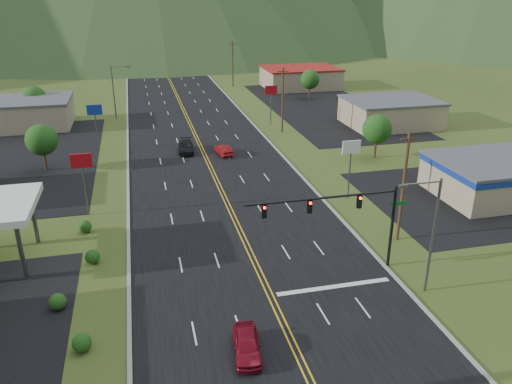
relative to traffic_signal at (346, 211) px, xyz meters
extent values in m
cylinder|color=black|center=(4.02, 0.00, -1.83)|extent=(0.24, 0.24, 7.00)
cylinder|color=black|center=(-1.98, 0.00, 1.27)|extent=(12.00, 0.18, 0.18)
cube|color=#0C591E|center=(4.42, 0.00, 0.17)|extent=(1.40, 0.06, 0.30)
cube|color=black|center=(1.02, 0.00, 0.67)|extent=(0.35, 0.28, 1.05)
sphere|color=#FF0C05|center=(1.02, -0.18, 1.02)|extent=(0.22, 0.22, 0.22)
cube|color=black|center=(-2.98, 0.00, 0.67)|extent=(0.35, 0.28, 1.05)
sphere|color=#FF0C05|center=(-2.98, -0.18, 1.02)|extent=(0.22, 0.22, 0.22)
cube|color=black|center=(-6.48, 0.00, 0.67)|extent=(0.35, 0.28, 1.05)
sphere|color=#FF0C05|center=(-6.48, -0.18, 1.02)|extent=(0.22, 0.22, 0.22)
cylinder|color=#59595E|center=(5.02, -4.00, -0.83)|extent=(0.20, 0.20, 9.00)
cylinder|color=#59595E|center=(3.58, -4.00, 3.47)|extent=(2.88, 0.12, 0.12)
cube|color=#59595E|center=(2.14, -4.00, 3.37)|extent=(0.60, 0.25, 0.18)
cylinder|color=#59595E|center=(-18.48, 56.00, -0.83)|extent=(0.20, 0.20, 9.00)
cylinder|color=#59595E|center=(-17.04, 56.00, 3.47)|extent=(2.88, 0.12, 0.12)
cube|color=#59595E|center=(-15.60, 56.00, 3.37)|extent=(0.60, 0.25, 0.18)
cylinder|color=#59595E|center=(-24.48, 5.00, -2.83)|extent=(0.36, 0.36, 5.00)
cylinder|color=#59595E|center=(-24.48, 11.00, -2.83)|extent=(0.36, 0.36, 5.00)
cube|color=tan|center=(-34.48, 54.00, -3.23)|extent=(18.00, 11.00, 4.20)
cube|color=#4C4C51|center=(-34.48, 54.00, -0.98)|extent=(18.40, 11.40, 0.30)
cube|color=tan|center=(23.52, 11.00, -3.43)|extent=(15.00, 10.00, 3.80)
cube|color=#4C4C51|center=(23.52, 11.00, -1.38)|extent=(15.40, 10.40, 0.30)
cube|color=navy|center=(23.52, 11.00, -1.88)|extent=(15.20, 10.20, 0.70)
cube|color=tan|center=(25.52, 41.00, -3.33)|extent=(14.00, 11.00, 4.00)
cube|color=#4C4C51|center=(25.52, 41.00, -1.18)|extent=(14.40, 11.40, 0.30)
cube|color=tan|center=(21.52, 76.00, -3.23)|extent=(16.00, 12.00, 4.20)
cube|color=maroon|center=(21.52, 76.00, -0.98)|extent=(16.40, 12.40, 0.30)
cylinder|color=#59595E|center=(-20.48, 16.00, -2.83)|extent=(0.16, 0.16, 5.00)
cube|color=#A60914|center=(-20.48, 16.00, 0.37)|extent=(2.00, 0.18, 1.40)
cylinder|color=#59595E|center=(-20.48, 38.00, -2.83)|extent=(0.16, 0.16, 5.00)
cube|color=navy|center=(-20.48, 38.00, 0.37)|extent=(2.00, 0.18, 1.40)
cylinder|color=#59595E|center=(6.52, 14.00, -2.83)|extent=(0.16, 0.16, 5.00)
cube|color=white|center=(6.52, 14.00, 0.37)|extent=(2.00, 0.18, 1.40)
cylinder|color=#59595E|center=(6.52, 46.00, -2.83)|extent=(0.16, 0.16, 5.00)
cube|color=#A60914|center=(6.52, 46.00, 0.37)|extent=(2.00, 0.18, 1.40)
cylinder|color=#382314|center=(-26.48, 31.00, -3.83)|extent=(0.30, 0.30, 3.00)
sphere|color=#163C11|center=(-26.48, 31.00, -1.43)|extent=(3.84, 3.84, 3.84)
cylinder|color=#382314|center=(-31.48, 58.00, -3.83)|extent=(0.30, 0.30, 3.00)
sphere|color=#163C11|center=(-31.48, 58.00, -1.43)|extent=(3.84, 3.84, 3.84)
cylinder|color=#382314|center=(15.52, 26.00, -3.83)|extent=(0.30, 0.30, 3.00)
sphere|color=#163C11|center=(15.52, 26.00, -1.43)|extent=(3.84, 3.84, 3.84)
cylinder|color=#382314|center=(19.52, 64.00, -3.83)|extent=(0.30, 0.30, 3.00)
sphere|color=#163C11|center=(19.52, 64.00, -1.43)|extent=(3.84, 3.84, 3.84)
cylinder|color=#382314|center=(7.02, 4.00, -0.33)|extent=(0.28, 0.28, 10.00)
cube|color=#382314|center=(7.02, 4.00, 4.07)|extent=(1.60, 0.12, 0.12)
cylinder|color=#382314|center=(7.02, 41.00, -0.33)|extent=(0.28, 0.28, 10.00)
cube|color=#382314|center=(7.02, 41.00, 4.07)|extent=(1.60, 0.12, 0.12)
cylinder|color=#382314|center=(7.02, 81.00, -0.33)|extent=(0.28, 0.28, 10.00)
cube|color=#382314|center=(7.02, 81.00, 4.07)|extent=(1.60, 0.12, 0.12)
cylinder|color=#382314|center=(7.02, 121.00, -0.33)|extent=(0.28, 0.28, 10.00)
cube|color=#382314|center=(7.02, 121.00, 4.07)|extent=(1.60, 0.12, 0.12)
imported|color=maroon|center=(-9.53, -7.75, -4.63)|extent=(2.16, 4.26, 1.39)
imported|color=black|center=(-8.77, 34.08, -4.60)|extent=(2.46, 5.19, 1.46)
imported|color=maroon|center=(-3.95, 31.84, -4.66)|extent=(2.06, 4.21, 1.33)
camera|label=1|loc=(-14.80, -31.99, 15.80)|focal=35.00mm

